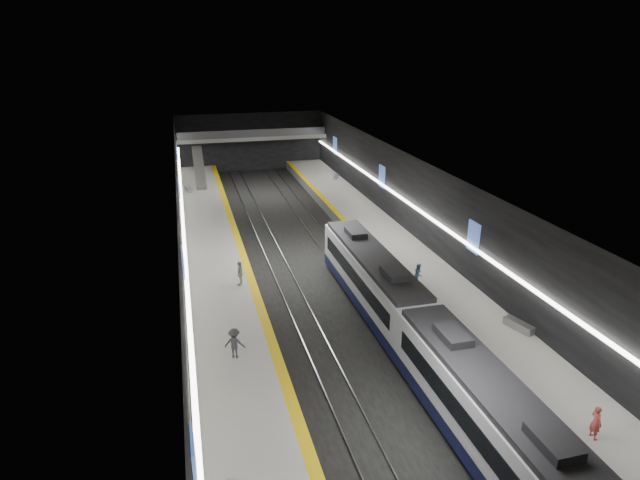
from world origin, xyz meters
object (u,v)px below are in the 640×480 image
object	(u,v)px
bench_right_far	(336,176)
passenger_right_a	(596,423)
passenger_left_a	(240,273)
passenger_left_b	(235,344)
escalator	(199,167)
train	(418,332)
bench_right_near	(519,325)
bench_left_far	(188,189)
passenger_right_b	(419,274)

from	to	relation	value
bench_right_far	passenger_right_a	world-z (taller)	passenger_right_a
passenger_left_a	passenger_left_b	distance (m)	9.37
passenger_left_a	escalator	bearing A→B (deg)	-157.95
train	passenger_left_a	bearing A→B (deg)	127.82
bench_right_near	passenger_right_a	xyz separation A→B (m)	(-2.39, -9.13, 0.57)
passenger_left_a	train	bearing A→B (deg)	57.29
train	passenger_left_a	distance (m)	14.09
escalator	bench_right_far	bearing A→B (deg)	-7.13
bench_left_far	bench_right_far	bearing A→B (deg)	-2.52
passenger_right_b	passenger_left_b	bearing A→B (deg)	159.44
bench_left_far	passenger_right_b	xyz separation A→B (m)	(15.21, -29.81, 0.54)
train	bench_right_near	size ratio (longest dim) A/B	14.94
bench_right_far	passenger_left_a	xyz separation A→B (m)	(-15.35, -28.15, 0.70)
passenger_right_a	passenger_left_b	xyz separation A→B (m)	(-14.64, 10.40, 0.07)
bench_left_far	passenger_right_b	size ratio (longest dim) A/B	1.30
bench_right_near	bench_right_far	distance (m)	38.69
bench_left_far	passenger_left_b	xyz separation A→B (m)	(1.48, -35.92, 0.64)
passenger_right_b	passenger_right_a	bearing A→B (deg)	-131.43
bench_right_near	passenger_right_a	bearing A→B (deg)	-121.15
escalator	passenger_left_b	xyz separation A→B (m)	(-0.03, -39.51, -1.01)
escalator	passenger_right_a	world-z (taller)	escalator
escalator	passenger_left_a	xyz separation A→B (m)	(1.36, -30.24, -1.00)
train	bench_left_far	xyz separation A→B (m)	(-11.51, 37.78, -0.95)
bench_right_near	train	bearing A→B (deg)	168.38
bench_right_far	passenger_right_a	bearing A→B (deg)	-69.81
escalator	passenger_right_b	distance (m)	36.11
train	passenger_right_b	world-z (taller)	train
bench_right_far	passenger_left_b	world-z (taller)	passenger_left_b
bench_left_far	passenger_right_b	distance (m)	33.47
bench_right_far	passenger_right_a	distance (m)	47.87
bench_right_near	bench_left_far	bearing A→B (deg)	99.99
passenger_right_b	bench_left_far	bearing A→B (deg)	72.49
train	passenger_left_a	world-z (taller)	train
passenger_right_a	passenger_left_b	distance (m)	17.96
passenger_left_b	escalator	bearing A→B (deg)	-70.69
bench_right_far	passenger_right_b	distance (m)	31.45
escalator	bench_right_near	size ratio (longest dim) A/B	3.98
bench_right_far	passenger_left_a	size ratio (longest dim) A/B	0.91
bench_left_far	bench_right_far	world-z (taller)	bench_left_far
passenger_left_a	passenger_left_b	size ratio (longest dim) A/B	1.02
bench_left_far	passenger_left_a	world-z (taller)	passenger_left_a
bench_right_near	passenger_left_b	distance (m)	17.09
escalator	bench_right_far	xyz separation A→B (m)	(16.71, -2.09, -1.70)
train	bench_right_far	size ratio (longest dim) A/B	18.32
passenger_right_b	passenger_left_a	world-z (taller)	passenger_left_a
bench_right_near	bench_right_far	xyz separation A→B (m)	(-0.29, 38.69, -0.05)
passenger_right_b	bench_right_near	bearing A→B (deg)	-110.50
escalator	passenger_right_b	xyz separation A→B (m)	(13.71, -33.39, -1.11)
escalator	passenger_left_a	size ratio (longest dim) A/B	4.42
bench_right_near	passenger_left_a	distance (m)	18.87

